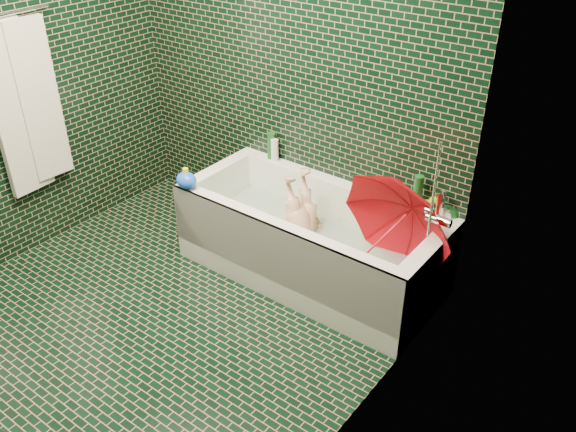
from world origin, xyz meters
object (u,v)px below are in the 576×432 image
Objects in this scene: bathtub at (309,248)px; child at (305,232)px; umbrella at (383,237)px; rubber_duck at (428,205)px; bath_toy at (186,180)px.

child is at bearing 161.81° from bathtub.
bathtub is at bearing 80.67° from child.
child is 0.65m from umbrella.
umbrella is 5.26× the size of rubber_duck.
rubber_duck is (0.62, 0.35, 0.39)m from bathtub.
rubber_duck is (0.67, 0.33, 0.29)m from child.
bathtub reaches higher than child.
umbrella is at bearing -117.62° from rubber_duck.
umbrella is at bearing -6.29° from bathtub.
umbrella is 0.42m from rubber_duck.
umbrella is 4.83× the size of bath_toy.
rubber_duck is at bearing 125.11° from child.
child is at bearing -171.56° from rubber_duck.
bath_toy is at bearing -152.89° from umbrella.
child is at bearing 26.86° from bath_toy.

